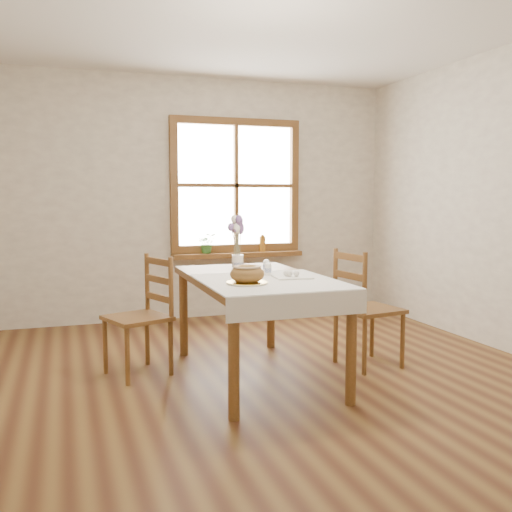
{
  "coord_description": "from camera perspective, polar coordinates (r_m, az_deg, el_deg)",
  "views": [
    {
      "loc": [
        -1.32,
        -3.6,
        1.33
      ],
      "look_at": [
        0.0,
        0.3,
        0.9
      ],
      "focal_mm": 40.0,
      "sensor_mm": 36.0,
      "label": 1
    }
  ],
  "objects": [
    {
      "name": "chair_right",
      "position": [
        4.58,
        11.24,
        -5.09
      ],
      "size": [
        0.51,
        0.5,
        0.92
      ],
      "primitive_type": null,
      "rotation": [
        0.0,
        0.0,
        1.72
      ],
      "color": "brown",
      "rests_on": "ground"
    },
    {
      "name": "dining_table",
      "position": [
        4.17,
        0.0,
        -3.21
      ],
      "size": [
        0.9,
        1.6,
        0.75
      ],
      "color": "brown",
      "rests_on": "ground"
    },
    {
      "name": "pepper_shaker",
      "position": [
        4.3,
        1.04,
        -0.99
      ],
      "size": [
        0.06,
        0.06,
        0.1
      ],
      "primitive_type": "cylinder",
      "rotation": [
        0.0,
        0.0,
        0.11
      ],
      "color": "white",
      "rests_on": "table_linen"
    },
    {
      "name": "bread_loaf",
      "position": [
        3.73,
        -0.89,
        -1.64
      ],
      "size": [
        0.23,
        0.23,
        0.13
      ],
      "primitive_type": "ellipsoid",
      "color": "olive",
      "rests_on": "bread_plate"
    },
    {
      "name": "window",
      "position": [
        6.34,
        -2.03,
        7.06
      ],
      "size": [
        1.46,
        0.08,
        1.46
      ],
      "color": "brown",
      "rests_on": "ground"
    },
    {
      "name": "window_sill",
      "position": [
        6.3,
        -1.83,
        0.14
      ],
      "size": [
        1.46,
        0.2,
        0.05
      ],
      "color": "brown",
      "rests_on": "ground"
    },
    {
      "name": "ground",
      "position": [
        4.06,
        1.4,
        -13.17
      ],
      "size": [
        5.0,
        5.0,
        0.0
      ],
      "primitive_type": "plane",
      "color": "brown",
      "rests_on": "ground"
    },
    {
      "name": "amber_bottle",
      "position": [
        6.38,
        0.65,
        1.31
      ],
      "size": [
        0.09,
        0.09,
        0.19
      ],
      "primitive_type": "cylinder",
      "rotation": [
        0.0,
        0.0,
        -0.36
      ],
      "color": "#A96B1F",
      "rests_on": "window_sill"
    },
    {
      "name": "table_linen",
      "position": [
        3.87,
        1.45,
        -2.58
      ],
      "size": [
        0.91,
        0.99,
        0.01
      ],
      "primitive_type": "cube",
      "color": "white",
      "rests_on": "dining_table"
    },
    {
      "name": "room_walls",
      "position": [
        3.85,
        1.46,
        11.57
      ],
      "size": [
        4.6,
        5.1,
        2.65
      ],
      "color": "#EFE7CF",
      "rests_on": "ground"
    },
    {
      "name": "flower_vase",
      "position": [
        4.61,
        -1.84,
        -0.62
      ],
      "size": [
        0.1,
        0.1,
        0.1
      ],
      "primitive_type": "cylinder",
      "rotation": [
        0.0,
        0.0,
        -0.04
      ],
      "color": "white",
      "rests_on": "dining_table"
    },
    {
      "name": "eggs",
      "position": [
        4.02,
        3.66,
        -1.72
      ],
      "size": [
        0.21,
        0.19,
        0.04
      ],
      "primitive_type": null,
      "rotation": [
        0.0,
        0.0,
        -0.1
      ],
      "color": "silver",
      "rests_on": "egg_napkin"
    },
    {
      "name": "egg_napkin",
      "position": [
        4.03,
        3.66,
        -2.11
      ],
      "size": [
        0.27,
        0.24,
        0.01
      ],
      "primitive_type": "cube",
      "rotation": [
        0.0,
        0.0,
        -0.1
      ],
      "color": "white",
      "rests_on": "table_linen"
    },
    {
      "name": "lavender_bouquet",
      "position": [
        4.59,
        -1.85,
        1.95
      ],
      "size": [
        0.17,
        0.17,
        0.31
      ],
      "primitive_type": null,
      "color": "#78579B",
      "rests_on": "flower_vase"
    },
    {
      "name": "chair_left",
      "position": [
        4.35,
        -11.8,
        -5.9
      ],
      "size": [
        0.56,
        0.54,
        0.89
      ],
      "primitive_type": null,
      "rotation": [
        0.0,
        0.0,
        -1.2
      ],
      "color": "brown",
      "rests_on": "ground"
    },
    {
      "name": "salt_shaker",
      "position": [
        4.13,
        1.22,
        -1.31
      ],
      "size": [
        0.06,
        0.06,
        0.09
      ],
      "primitive_type": "cylinder",
      "rotation": [
        0.0,
        0.0,
        -0.16
      ],
      "color": "white",
      "rests_on": "table_linen"
    },
    {
      "name": "bread_plate",
      "position": [
        3.74,
        -0.88,
        -2.7
      ],
      "size": [
        0.32,
        0.32,
        0.01
      ],
      "primitive_type": "cylinder",
      "rotation": [
        0.0,
        0.0,
        0.22
      ],
      "color": "white",
      "rests_on": "table_linen"
    },
    {
      "name": "potted_plant",
      "position": [
        6.2,
        -4.91,
        1.05
      ],
      "size": [
        0.22,
        0.24,
        0.17
      ],
      "primitive_type": "imported",
      "rotation": [
        0.0,
        0.0,
        -0.1
      ],
      "color": "#32692A",
      "rests_on": "window_sill"
    }
  ]
}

